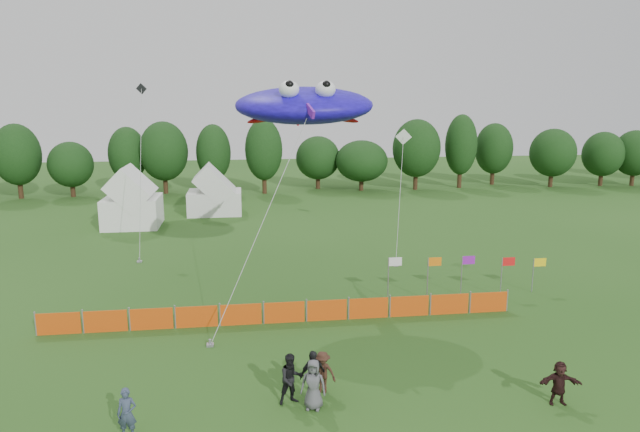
{
  "coord_description": "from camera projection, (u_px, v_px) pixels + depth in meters",
  "views": [
    {
      "loc": [
        -3.31,
        -18.24,
        10.26
      ],
      "look_at": [
        0.0,
        6.0,
        5.2
      ],
      "focal_mm": 32.0,
      "sensor_mm": 36.0,
      "label": 1
    }
  ],
  "objects": [
    {
      "name": "small_kite_dark",
      "position": [
        141.0,
        163.0,
        38.06
      ],
      "size": [
        0.77,
        5.74,
        11.31
      ],
      "color": "black",
      "rests_on": "ground"
    },
    {
      "name": "stingray_kite",
      "position": [
        304.0,
        106.0,
        28.59
      ],
      "size": [
        8.55,
        14.84,
        11.16
      ],
      "color": "#2410E6",
      "rests_on": "ground"
    },
    {
      "name": "tent_right",
      "position": [
        215.0,
        195.0,
        51.39
      ],
      "size": [
        4.83,
        3.86,
        3.41
      ],
      "color": "silver",
      "rests_on": "ground"
    },
    {
      "name": "small_kite_white",
      "position": [
        401.0,
        173.0,
        38.42
      ],
      "size": [
        2.58,
        5.87,
        8.2
      ],
      "color": "white",
      "rests_on": "ground"
    },
    {
      "name": "ground",
      "position": [
        343.0,
        393.0,
        20.22
      ],
      "size": [
        160.0,
        160.0,
        0.0
      ],
      "primitive_type": "plane",
      "color": "#234C16",
      "rests_on": "ground"
    },
    {
      "name": "spectator_d",
      "position": [
        312.0,
        374.0,
        19.76
      ],
      "size": [
        1.1,
        0.85,
        1.74
      ],
      "primitive_type": "imported",
      "rotation": [
        0.0,
        0.0,
        0.49
      ],
      "color": "black",
      "rests_on": "ground"
    },
    {
      "name": "spectator_a",
      "position": [
        127.0,
        414.0,
        17.4
      ],
      "size": [
        0.63,
        0.44,
        1.64
      ],
      "primitive_type": "imported",
      "rotation": [
        0.0,
        0.0,
        -0.08
      ],
      "color": "#333E56",
      "rests_on": "ground"
    },
    {
      "name": "spectator_b",
      "position": [
        291.0,
        379.0,
        19.39
      ],
      "size": [
        1.02,
        0.88,
        1.79
      ],
      "primitive_type": "imported",
      "rotation": [
        0.0,
        0.0,
        0.26
      ],
      "color": "black",
      "rests_on": "ground"
    },
    {
      "name": "spectator_e",
      "position": [
        313.0,
        384.0,
        19.06
      ],
      "size": [
        0.98,
        0.78,
        1.74
      ],
      "primitive_type": "imported",
      "rotation": [
        0.0,
        0.0,
        -0.29
      ],
      "color": "#505055",
      "rests_on": "ground"
    },
    {
      "name": "spectator_c",
      "position": [
        322.0,
        372.0,
        20.14
      ],
      "size": [
        1.14,
        0.96,
        1.54
      ],
      "primitive_type": "imported",
      "rotation": [
        0.0,
        0.0,
        -0.47
      ],
      "color": "#361F15",
      "rests_on": "ground"
    },
    {
      "name": "barrier_fence",
      "position": [
        284.0,
        312.0,
        26.49
      ],
      "size": [
        21.9,
        0.06,
        1.0
      ],
      "color": "#CC460B",
      "rests_on": "ground"
    },
    {
      "name": "tent_left",
      "position": [
        132.0,
        202.0,
        46.3
      ],
      "size": [
        4.44,
        4.44,
        3.92
      ],
      "color": "white",
      "rests_on": "ground"
    },
    {
      "name": "treeline",
      "position": [
        287.0,
        154.0,
        63.18
      ],
      "size": [
        104.57,
        8.78,
        8.36
      ],
      "color": "#382314",
      "rests_on": "ground"
    },
    {
      "name": "flag_row",
      "position": [
        465.0,
        270.0,
        29.82
      ],
      "size": [
        8.73,
        0.53,
        2.26
      ],
      "color": "gray",
      "rests_on": "ground"
    },
    {
      "name": "spectator_f",
      "position": [
        559.0,
        383.0,
        19.37
      ],
      "size": [
        1.48,
        0.66,
        1.54
      ],
      "primitive_type": "imported",
      "rotation": [
        0.0,
        0.0,
        -0.15
      ],
      "color": "black",
      "rests_on": "ground"
    }
  ]
}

